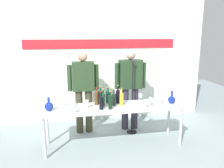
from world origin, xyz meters
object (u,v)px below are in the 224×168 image
at_px(wine_glass_left_2, 74,107).
at_px(wine_glass_right_2, 160,98).
at_px(decanter_blue_right, 172,99).
at_px(presenter_right, 130,84).
at_px(wine_glass_right_1, 146,102).
at_px(wine_bottle_2, 114,99).
at_px(wine_bottle_6, 103,99).
at_px(wine_bottle_5, 118,96).
at_px(wine_glass_left_3, 87,103).
at_px(microphone_stand, 132,109).
at_px(wine_glass_right_0, 140,96).
at_px(wine_bottle_7, 97,97).
at_px(wine_glass_left_1, 63,100).
at_px(presenter_left, 83,87).
at_px(display_table, 114,109).
at_px(wine_glass_left_0, 72,101).
at_px(wine_bottle_4, 108,96).
at_px(wine_bottle_3, 101,102).
at_px(decanter_blue_left, 49,106).
at_px(wine_bottle_0, 110,101).
at_px(wine_bottle_8, 100,96).
at_px(wine_glass_right_3, 151,100).
at_px(wine_bottle_1, 121,98).

height_order(wine_glass_left_2, wine_glass_right_2, same).
height_order(decanter_blue_right, presenter_right, presenter_right).
bearing_deg(wine_glass_right_1, wine_bottle_2, 155.02).
bearing_deg(wine_bottle_6, wine_bottle_5, 20.05).
bearing_deg(wine_glass_left_3, microphone_stand, 25.62).
height_order(presenter_right, wine_glass_right_0, presenter_right).
xyz_separation_m(wine_bottle_7, wine_glass_left_1, (-0.58, 0.04, -0.03)).
xyz_separation_m(presenter_left, wine_glass_left_3, (0.01, -0.66, -0.11)).
relative_size(display_table, wine_glass_left_2, 16.69).
height_order(display_table, decanter_blue_right, decanter_blue_right).
height_order(wine_bottle_2, wine_glass_right_0, wine_bottle_2).
distance_m(wine_glass_left_2, wine_glass_left_3, 0.30).
bearing_deg(wine_glass_left_0, wine_glass_right_1, -14.17).
distance_m(wine_bottle_2, wine_bottle_4, 0.18).
bearing_deg(wine_glass_right_1, wine_bottle_3, 173.96).
bearing_deg(wine_glass_right_0, presenter_left, 157.52).
relative_size(decanter_blue_left, wine_bottle_2, 0.75).
bearing_deg(wine_bottle_0, presenter_right, 54.49).
height_order(presenter_left, wine_glass_right_2, presenter_left).
bearing_deg(wine_glass_left_0, decanter_blue_left, -159.39).
xyz_separation_m(wine_bottle_4, wine_bottle_8, (-0.14, 0.00, 0.00)).
relative_size(wine_bottle_4, microphone_stand, 0.20).
bearing_deg(wine_glass_right_3, wine_bottle_7, 164.07).
xyz_separation_m(decanter_blue_right, wine_bottle_4, (-1.13, 0.23, 0.06)).
relative_size(presenter_right, wine_bottle_6, 5.40).
height_order(presenter_right, wine_bottle_4, presenter_right).
height_order(wine_bottle_3, wine_bottle_4, wine_bottle_3).
height_order(wine_bottle_7, microphone_stand, microphone_stand).
distance_m(wine_bottle_5, wine_glass_left_1, 0.97).
distance_m(wine_bottle_0, wine_glass_left_1, 0.84).
distance_m(wine_bottle_5, wine_glass_right_3, 0.59).
height_order(decanter_blue_left, wine_bottle_6, wine_bottle_6).
relative_size(wine_bottle_1, wine_bottle_2, 1.04).
bearing_deg(wine_glass_right_1, presenter_right, 93.54).
distance_m(wine_bottle_6, wine_glass_left_1, 0.69).
height_order(wine_bottle_2, wine_bottle_8, wine_bottle_8).
bearing_deg(wine_glass_right_2, wine_glass_right_3, -155.51).
height_order(wine_bottle_1, wine_bottle_8, wine_bottle_8).
bearing_deg(wine_glass_left_0, wine_bottle_8, 10.10).
bearing_deg(wine_glass_left_2, wine_glass_left_1, 113.09).
bearing_deg(wine_bottle_2, wine_bottle_5, 48.73).
distance_m(wine_glass_left_1, wine_glass_right_2, 1.72).
distance_m(wine_glass_left_1, wine_glass_right_1, 1.43).
bearing_deg(wine_bottle_6, wine_glass_right_0, 13.54).
height_order(decanter_blue_right, wine_glass_left_0, decanter_blue_right).
distance_m(wine_glass_left_0, wine_glass_left_3, 0.28).
relative_size(wine_bottle_8, wine_glass_left_0, 2.29).
height_order(wine_glass_right_0, wine_glass_right_3, wine_glass_right_3).
relative_size(wine_glass_left_3, wine_glass_right_1, 0.99).
bearing_deg(wine_glass_right_2, wine_bottle_4, 166.98).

